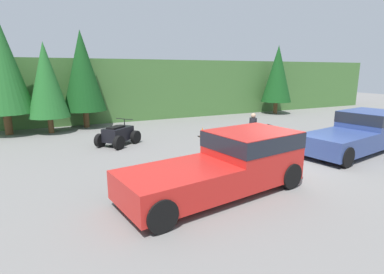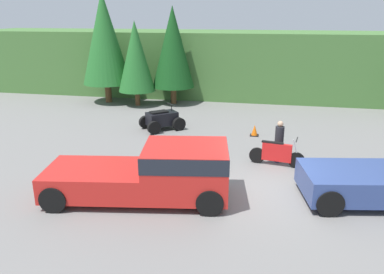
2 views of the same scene
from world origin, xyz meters
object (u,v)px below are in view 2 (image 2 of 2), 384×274
Objects in this scene: pickup_truck_red at (156,171)px; quad_atv at (162,120)px; dirt_bike at (277,154)px; traffic_cone at (255,131)px; rider_person at (279,140)px.

quad_atv is (-1.87, 7.37, -0.44)m from pickup_truck_red.
dirt_bike reaches higher than traffic_cone.
dirt_bike is 3.81m from traffic_cone.
quad_atv is 1.43× the size of rider_person.
rider_person reaches higher than traffic_cone.
quad_atv is at bearing 169.06° from rider_person.
pickup_truck_red is 3.55× the size of rider_person.
pickup_truck_red reaches higher than dirt_bike.
pickup_truck_red is at bearing -115.61° from quad_atv.
pickup_truck_red is 7.62m from quad_atv.
dirt_bike is at bearing -79.89° from rider_person.
rider_person is 3.09× the size of traffic_cone.
pickup_truck_red is at bearing -115.16° from rider_person.
dirt_bike is 3.90× the size of traffic_cone.
pickup_truck_red is at bearing -127.69° from dirt_bike.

